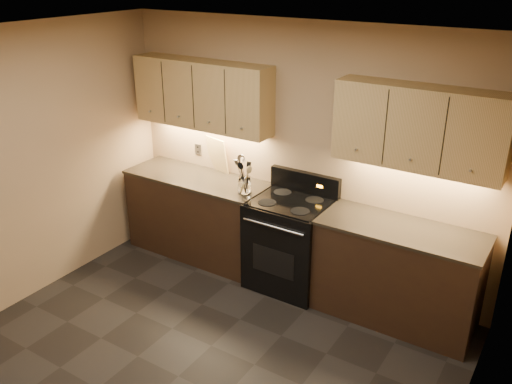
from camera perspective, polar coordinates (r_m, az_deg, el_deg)
floor at (r=4.65m, az=-8.17°, el=-18.65°), size 4.00×4.00×0.00m
ceiling at (r=3.51m, az=-10.64°, el=14.90°), size 4.00×4.00×0.00m
wall_back at (r=5.43m, az=4.73°, el=3.95°), size 4.00×0.04×2.60m
wall_right at (r=3.13m, az=20.36°, el=-13.18°), size 0.04×4.00×2.60m
counter_left at (r=6.08m, az=-6.08°, el=-2.45°), size 1.62×0.62×0.93m
counter_right at (r=5.13m, az=14.62°, el=-8.32°), size 1.46×0.62×0.93m
stove at (r=5.47m, az=3.61°, el=-5.28°), size 0.76×0.68×1.14m
upper_cab_left at (r=5.75m, az=-5.70°, el=10.19°), size 1.60×0.30×0.70m
upper_cab_right at (r=4.73m, az=16.83°, el=6.47°), size 1.44×0.30×0.70m
outlet_plate at (r=6.16m, az=-6.11°, el=4.49°), size 0.08×0.01×0.12m
utensil_crock at (r=5.42m, az=-1.21°, el=0.68°), size 0.17×0.17×0.17m
cutting_board at (r=5.97m, az=-4.10°, el=3.95°), size 0.31×0.15×0.38m
wooden_spoon at (r=5.40m, az=-1.54°, el=1.50°), size 0.16×0.09×0.29m
black_spoon at (r=5.41m, az=-1.12°, el=1.86°), size 0.07×0.17×0.34m
black_turner at (r=5.37m, az=-1.14°, el=1.57°), size 0.09×0.16×0.33m
steel_spatula at (r=5.38m, az=-0.96°, el=1.87°), size 0.19×0.16×0.38m
steel_skimmer at (r=5.35m, az=-1.00°, el=1.78°), size 0.17×0.12×0.38m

